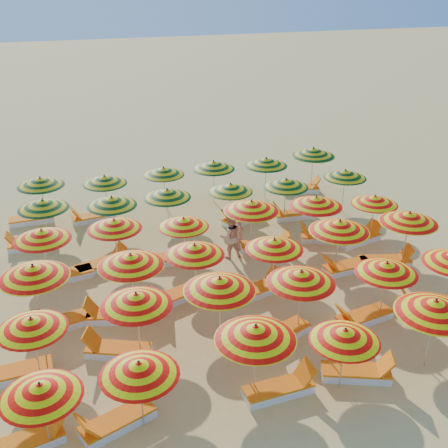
# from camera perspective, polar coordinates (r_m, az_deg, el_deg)

# --- Properties ---
(ground) EXTENTS (120.00, 120.00, 0.00)m
(ground) POSITION_cam_1_polar(r_m,az_deg,el_deg) (18.65, 0.42, -5.08)
(ground) COLOR #DDAF62
(ground) RESTS_ON ground
(umbrella_0) EXTENTS (2.03, 2.03, 1.81)m
(umbrella_0) POSITION_cam_1_polar(r_m,az_deg,el_deg) (12.37, -18.15, -15.76)
(umbrella_0) COLOR silver
(umbrella_0) RESTS_ON ground
(umbrella_1) EXTENTS (1.76, 1.76, 1.84)m
(umbrella_1) POSITION_cam_1_polar(r_m,az_deg,el_deg) (12.39, -8.62, -14.34)
(umbrella_1) COLOR silver
(umbrella_1) RESTS_ON ground
(umbrella_2) EXTENTS (2.19, 2.19, 2.03)m
(umbrella_2) POSITION_cam_1_polar(r_m,az_deg,el_deg) (13.00, 3.23, -10.95)
(umbrella_2) COLOR silver
(umbrella_2) RESTS_ON ground
(umbrella_3) EXTENTS (2.22, 2.22, 1.78)m
(umbrella_3) POSITION_cam_1_polar(r_m,az_deg,el_deg) (13.56, 12.20, -10.97)
(umbrella_3) COLOR silver
(umbrella_3) RESTS_ON ground
(umbrella_4) EXTENTS (1.98, 1.98, 2.06)m
(umbrella_4) POSITION_cam_1_polar(r_m,az_deg,el_deg) (14.69, 20.67, -7.89)
(umbrella_4) COLOR silver
(umbrella_4) RESTS_ON ground
(umbrella_6) EXTENTS (1.85, 1.85, 1.82)m
(umbrella_6) POSITION_cam_1_polar(r_m,az_deg,el_deg) (14.32, -18.97, -9.58)
(umbrella_6) COLOR silver
(umbrella_6) RESTS_ON ground
(umbrella_7) EXTENTS (2.29, 2.29, 1.95)m
(umbrella_7) POSITION_cam_1_polar(r_m,az_deg,el_deg) (14.38, -8.90, -7.59)
(umbrella_7) COLOR silver
(umbrella_7) RESTS_ON ground
(umbrella_8) EXTENTS (2.13, 2.13, 2.05)m
(umbrella_8) POSITION_cam_1_polar(r_m,az_deg,el_deg) (14.67, -0.45, -6.12)
(umbrella_8) COLOR silver
(umbrella_8) RESTS_ON ground
(umbrella_9) EXTENTS (2.49, 2.49, 1.99)m
(umbrella_9) POSITION_cam_1_polar(r_m,az_deg,el_deg) (15.21, 7.84, -5.34)
(umbrella_9) COLOR silver
(umbrella_9) RESTS_ON ground
(umbrella_10) EXTENTS (1.86, 1.86, 1.87)m
(umbrella_10) POSITION_cam_1_polar(r_m,az_deg,el_deg) (16.35, 16.19, -4.29)
(umbrella_10) COLOR silver
(umbrella_10) RESTS_ON ground
(umbrella_12) EXTENTS (2.43, 2.43, 2.05)m
(umbrella_12) POSITION_cam_1_polar(r_m,az_deg,el_deg) (16.07, -18.80, -4.59)
(umbrella_12) COLOR silver
(umbrella_12) RESTS_ON ground
(umbrella_13) EXTENTS (2.05, 2.05, 2.02)m
(umbrella_13) POSITION_cam_1_polar(r_m,az_deg,el_deg) (16.05, -9.46, -3.63)
(umbrella_13) COLOR silver
(umbrella_13) RESTS_ON ground
(umbrella_14) EXTENTS (2.11, 2.11, 1.89)m
(umbrella_14) POSITION_cam_1_polar(r_m,az_deg,el_deg) (16.61, -3.00, -2.62)
(umbrella_14) COLOR silver
(umbrella_14) RESTS_ON ground
(umbrella_15) EXTENTS (2.20, 2.20, 1.88)m
(umbrella_15) POSITION_cam_1_polar(r_m,az_deg,el_deg) (17.00, 5.13, -2.05)
(umbrella_15) COLOR silver
(umbrella_15) RESTS_ON ground
(umbrella_16) EXTENTS (2.19, 2.19, 2.06)m
(umbrella_16) POSITION_cam_1_polar(r_m,az_deg,el_deg) (18.07, 11.66, -0.20)
(umbrella_16) COLOR silver
(umbrella_16) RESTS_ON ground
(umbrella_17) EXTENTS (2.53, 2.53, 2.04)m
(umbrella_17) POSITION_cam_1_polar(r_m,az_deg,el_deg) (19.27, 18.30, 0.62)
(umbrella_17) COLOR silver
(umbrella_17) RESTS_ON ground
(umbrella_18) EXTENTS (2.24, 2.24, 1.90)m
(umbrella_18) POSITION_cam_1_polar(r_m,az_deg,el_deg) (18.33, -18.01, -1.06)
(umbrella_18) COLOR silver
(umbrella_18) RESTS_ON ground
(umbrella_19) EXTENTS (1.96, 1.96, 1.89)m
(umbrella_19) POSITION_cam_1_polar(r_m,az_deg,el_deg) (18.50, -11.09, -0.02)
(umbrella_19) COLOR silver
(umbrella_19) RESTS_ON ground
(umbrella_20) EXTENTS (2.23, 2.23, 1.79)m
(umbrella_20) POSITION_cam_1_polar(r_m,az_deg,el_deg) (18.54, -4.13, 0.17)
(umbrella_20) COLOR silver
(umbrella_20) RESTS_ON ground
(umbrella_21) EXTENTS (2.43, 2.43, 2.05)m
(umbrella_21) POSITION_cam_1_polar(r_m,az_deg,el_deg) (19.17, 2.81, 1.85)
(umbrella_21) COLOR silver
(umbrella_21) RESTS_ON ground
(umbrella_22) EXTENTS (1.97, 1.97, 1.99)m
(umbrella_22) POSITION_cam_1_polar(r_m,az_deg,el_deg) (19.90, 9.34, 2.28)
(umbrella_22) COLOR silver
(umbrella_22) RESTS_ON ground
(umbrella_23) EXTENTS (2.08, 2.08, 1.80)m
(umbrella_23) POSITION_cam_1_polar(r_m,az_deg,el_deg) (20.90, 15.06, 2.37)
(umbrella_23) COLOR silver
(umbrella_23) RESTS_ON ground
(umbrella_24) EXTENTS (1.98, 1.98, 1.89)m
(umbrella_24) POSITION_cam_1_polar(r_m,az_deg,el_deg) (20.62, -17.92, 1.92)
(umbrella_24) COLOR silver
(umbrella_24) RESTS_ON ground
(umbrella_25) EXTENTS (1.86, 1.86, 1.89)m
(umbrella_25) POSITION_cam_1_polar(r_m,az_deg,el_deg) (20.25, -11.34, 2.28)
(umbrella_25) COLOR silver
(umbrella_25) RESTS_ON ground
(umbrella_26) EXTENTS (2.26, 2.26, 1.87)m
(umbrella_26) POSITION_cam_1_polar(r_m,az_deg,el_deg) (20.68, -5.80, 3.11)
(umbrella_26) COLOR silver
(umbrella_26) RESTS_ON ground
(umbrella_27) EXTENTS (1.97, 1.97, 1.79)m
(umbrella_27) POSITION_cam_1_polar(r_m,az_deg,el_deg) (21.26, 0.68, 3.69)
(umbrella_27) COLOR silver
(umbrella_27) RESTS_ON ground
(umbrella_28) EXTENTS (1.89, 1.89, 1.86)m
(umbrella_28) POSITION_cam_1_polar(r_m,az_deg,el_deg) (21.70, 6.31, 4.16)
(umbrella_28) COLOR silver
(umbrella_28) RESTS_ON ground
(umbrella_29) EXTENTS (2.22, 2.22, 1.83)m
(umbrella_29) POSITION_cam_1_polar(r_m,az_deg,el_deg) (23.08, 12.21, 4.99)
(umbrella_29) COLOR silver
(umbrella_29) RESTS_ON ground
(umbrella_30) EXTENTS (2.32, 2.32, 1.91)m
(umbrella_30) POSITION_cam_1_polar(r_m,az_deg,el_deg) (22.70, -18.14, 4.11)
(umbrella_30) COLOR silver
(umbrella_30) RESTS_ON ground
(umbrella_31) EXTENTS (2.23, 2.23, 1.84)m
(umbrella_31) POSITION_cam_1_polar(r_m,az_deg,el_deg) (22.43, -12.04, 4.42)
(umbrella_31) COLOR silver
(umbrella_31) RESTS_ON ground
(umbrella_32) EXTENTS (2.23, 2.23, 1.80)m
(umbrella_32) POSITION_cam_1_polar(r_m,az_deg,el_deg) (23.07, -6.16, 5.36)
(umbrella_32) COLOR silver
(umbrella_32) RESTS_ON ground
(umbrella_33) EXTENTS (1.82, 1.82, 1.88)m
(umbrella_33) POSITION_cam_1_polar(r_m,az_deg,el_deg) (23.43, -1.06, 6.00)
(umbrella_33) COLOR silver
(umbrella_33) RESTS_ON ground
(umbrella_34) EXTENTS (1.96, 1.96, 1.92)m
(umbrella_34) POSITION_cam_1_polar(r_m,az_deg,el_deg) (23.78, 4.29, 6.32)
(umbrella_34) COLOR silver
(umbrella_34) RESTS_ON ground
(umbrella_35) EXTENTS (2.47, 2.47, 2.05)m
(umbrella_35) POSITION_cam_1_polar(r_m,az_deg,el_deg) (24.89, 9.05, 7.23)
(umbrella_35) COLOR silver
(umbrella_35) RESTS_ON ground
(lounger_0) EXTENTS (1.82, 1.00, 0.69)m
(lounger_0) POSITION_cam_1_polar(r_m,az_deg,el_deg) (13.50, -19.52, -20.20)
(lounger_0) COLOR white
(lounger_0) RESTS_ON ground
(lounger_1) EXTENTS (1.82, 1.19, 0.69)m
(lounger_1) POSITION_cam_1_polar(r_m,az_deg,el_deg) (13.44, -10.92, -19.17)
(lounger_1) COLOR white
(lounger_1) RESTS_ON ground
(lounger_2) EXTENTS (1.78, 0.73, 0.69)m
(lounger_2) POSITION_cam_1_polar(r_m,az_deg,el_deg) (14.06, 5.72, -16.30)
(lounger_2) COLOR white
(lounger_2) RESTS_ON ground
(lounger_3) EXTENTS (1.83, 1.14, 0.69)m
(lounger_3) POSITION_cam_1_polar(r_m,az_deg,el_deg) (14.81, 13.42, -14.45)
(lounger_3) COLOR white
(lounger_3) RESTS_ON ground
(lounger_5) EXTENTS (1.78, 0.76, 0.69)m
(lounger_5) POSITION_cam_1_polar(r_m,az_deg,el_deg) (15.33, -20.46, -13.99)
(lounger_5) COLOR white
(lounger_5) RESTS_ON ground
(lounger_6) EXTENTS (1.82, 1.17, 0.69)m
(lounger_6) POSITION_cam_1_polar(r_m,az_deg,el_deg) (15.38, -10.83, -12.46)
(lounger_6) COLOR white
(lounger_6) RESTS_ON ground
(lounger_7) EXTENTS (1.82, 1.21, 0.69)m
(lounger_7) POSITION_cam_1_polar(r_m,az_deg,el_deg) (15.72, 5.79, -11.10)
(lounger_7) COLOR white
(lounger_7) RESTS_ON ground
(lounger_8) EXTENTS (1.81, 0.89, 0.69)m
(lounger_8) POSITION_cam_1_polar(r_m,az_deg,el_deg) (16.79, 13.92, -9.15)
(lounger_8) COLOR white
(lounger_8) RESTS_ON ground
(lounger_9) EXTENTS (1.82, 1.02, 0.69)m
(lounger_9) POSITION_cam_1_polar(r_m,az_deg,el_deg) (17.94, 19.86, -7.59)
(lounger_9) COLOR white
(lounger_9) RESTS_ON ground
(lounger_10) EXTENTS (1.82, 1.02, 0.69)m
(lounger_10) POSITION_cam_1_polar(r_m,az_deg,el_deg) (16.71, -16.28, -9.67)
(lounger_10) COLOR white
(lounger_10) RESTS_ON ground
(lounger_11) EXTENTS (1.82, 0.95, 0.69)m
(lounger_11) POSITION_cam_1_polar(r_m,az_deg,el_deg) (16.67, -11.02, -9.12)
(lounger_11) COLOR white
(lounger_11) RESTS_ON ground
(lounger_12) EXTENTS (1.82, 1.19, 0.69)m
(lounger_12) POSITION_cam_1_polar(r_m,az_deg,el_deg) (17.31, -4.84, -7.25)
(lounger_12) COLOR white
(lounger_12) RESTS_ON ground
(lounger_13) EXTENTS (1.83, 1.09, 0.69)m
(lounger_13) POSITION_cam_1_polar(r_m,az_deg,el_deg) (17.55, 3.45, -6.70)
(lounger_13) COLOR white
(lounger_13) RESTS_ON ground
(lounger_14) EXTENTS (1.79, 0.80, 0.69)m
(lounger_14) POSITION_cam_1_polar(r_m,az_deg,el_deg) (19.18, 12.34, -4.27)
(lounger_14) COLOR white
(lounger_14) RESTS_ON ground
(lounger_15) EXTENTS (1.82, 0.95, 0.69)m
(lounger_15) POSITION_cam_1_polar(r_m,az_deg,el_deg) (19.86, 16.16, -3.63)
(lounger_15) COLOR white
(lounger_15) RESTS_ON ground
(lounger_16) EXTENTS (1.81, 0.89, 0.69)m
(lounger_16) POSITION_cam_1_polar(r_m,az_deg,el_deg) (18.97, -15.89, -5.06)
(lounger_16) COLOR white
(lounger_16) RESTS_ON ground
(lounger_17) EXTENTS (1.83, 1.13, 0.69)m
(lounger_17) POSITION_cam_1_polar(r_m,az_deg,el_deg) (19.34, -12.26, -3.99)
(lounger_17) COLOR white
(lounger_17) RESTS_ON ground
(lounger_18) EXTENTS (1.81, 0.89, 0.69)m
(lounger_18) POSITION_cam_1_polar(r_m,az_deg,el_deg) (19.30, -5.59, -3.55)
(lounger_18) COLOR white
(lounger_18) RESTS_ON ground
(lounger_19) EXTENTS (1.81, 0.92, 0.69)m
(lounger_19) POSITION_cam_1_polar(r_m,az_deg,el_deg) (20.10, 4.30, -2.24)
(lounger_19) COLOR white
(lounger_19) RESTS_ON ground
(lounger_20) EXTENTS (1.83, 1.16, 0.69)m
(lounger_20) POSITION_cam_1_polar(r_m,az_deg,el_deg) (20.96, 10.03, -1.35)
(lounger_20) COLOR white
(lounger_20) RESTS_ON ground
(lounger_21) EXTENTS (1.82, 1.00, 0.69)m
(lounger_21) POSITION_cam_1_polar(r_m,az_deg,el_deg) (21.16, 13.59, -1.44)
(lounger_21) COLOR white
(lounger_21) RESTS_ON ground
(lounger_22) EXTENTS (1.74, 0.59, 0.69)m
(lounger_22) POSITION_cam_1_polar(r_m,az_deg,el_deg) (21.30, -18.98, -1.97)
(lounger_22) COLOR white
(lounger_22) RESTS_ON ground
(lounger_23) EXTENTS (1.82, 1.17, 0.69)m
(lounger_23) POSITION_cam_1_polar(r_m,az_deg,el_deg) (22.10, 1.81, 0.52)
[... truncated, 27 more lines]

